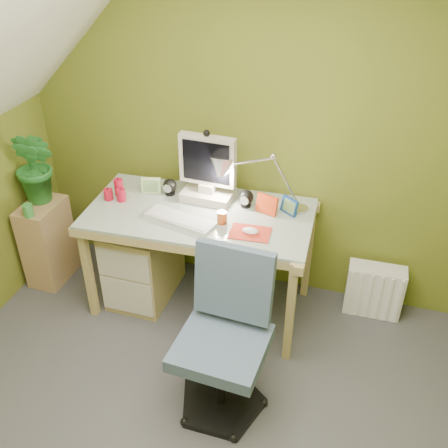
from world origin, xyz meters
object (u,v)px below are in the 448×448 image
(side_ledge, at_px, (48,242))
(radiator, at_px, (374,290))
(desk_lamp, at_px, (275,169))
(monitor, at_px, (208,166))
(task_chair, at_px, (221,345))
(potted_plant, at_px, (36,166))
(desk, at_px, (201,260))

(side_ledge, bearing_deg, radiator, 7.80)
(desk_lamp, relative_size, radiator, 1.52)
(monitor, relative_size, desk_lamp, 0.83)
(monitor, bearing_deg, desk_lamp, 2.22)
(task_chair, bearing_deg, radiator, 57.17)
(side_ledge, xyz_separation_m, task_chair, (1.61, -0.76, 0.17))
(potted_plant, height_order, radiator, potted_plant)
(radiator, bearing_deg, potted_plant, -175.33)
(task_chair, height_order, radiator, task_chair)
(monitor, height_order, task_chair, monitor)
(task_chair, bearing_deg, side_ledge, 157.56)
(desk, distance_m, desk_lamp, 0.84)
(side_ledge, bearing_deg, desk_lamp, 7.83)
(side_ledge, height_order, potted_plant, potted_plant)
(side_ledge, relative_size, potted_plant, 1.15)
(desk, xyz_separation_m, side_ledge, (-1.20, -0.05, -0.07))
(desk, relative_size, desk_lamp, 2.49)
(side_ledge, relative_size, task_chair, 0.66)
(desk, distance_m, potted_plant, 1.32)
(monitor, bearing_deg, potted_plant, -169.40)
(desk_lamp, relative_size, side_ledge, 0.91)
(desk_lamp, bearing_deg, monitor, 165.72)
(desk, xyz_separation_m, potted_plant, (-1.20, 0.00, 0.54))
(desk_lamp, xyz_separation_m, side_ledge, (-1.65, -0.23, -0.76))
(monitor, relative_size, side_ledge, 0.75)
(desk, height_order, monitor, monitor)
(side_ledge, relative_size, radiator, 1.68)
(desk, bearing_deg, monitor, 87.12)
(desk, height_order, task_chair, task_chair)
(potted_plant, bearing_deg, desk, -0.13)
(monitor, xyz_separation_m, potted_plant, (-1.20, -0.18, -0.10))
(monitor, distance_m, side_ledge, 1.41)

